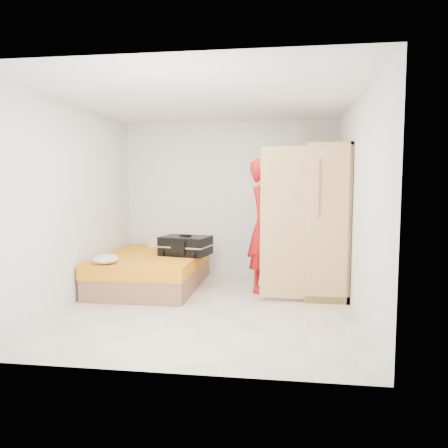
# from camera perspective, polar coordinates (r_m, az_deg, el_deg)

# --- Properties ---
(room) EXTENTS (4.00, 4.02, 2.60)m
(room) POSITION_cam_1_polar(r_m,az_deg,el_deg) (5.50, -1.90, 2.47)
(room) COLOR beige
(room) RESTS_ON ground
(bed) EXTENTS (1.42, 2.02, 0.50)m
(bed) POSITION_cam_1_polar(r_m,az_deg,el_deg) (6.75, -9.40, -6.01)
(bed) COLOR #916141
(bed) RESTS_ON ground
(wardrobe) EXTENTS (1.17, 1.20, 2.10)m
(wardrobe) POSITION_cam_1_polar(r_m,az_deg,el_deg) (6.31, 12.57, -0.01)
(wardrobe) COLOR tan
(wardrobe) RESTS_ON ground
(person) EXTENTS (0.66, 0.81, 1.93)m
(person) POSITION_cam_1_polar(r_m,az_deg,el_deg) (6.35, 5.40, -0.19)
(person) COLOR red
(person) RESTS_ON ground
(suitcase) EXTENTS (0.81, 0.66, 0.31)m
(suitcase) POSITION_cam_1_polar(r_m,az_deg,el_deg) (6.58, -5.04, -2.84)
(suitcase) COLOR black
(suitcase) RESTS_ON bed
(round_cushion) EXTENTS (0.34, 0.34, 0.13)m
(round_cushion) POSITION_cam_1_polar(r_m,az_deg,el_deg) (6.06, -15.19, -4.43)
(round_cushion) COLOR silver
(round_cushion) RESTS_ON bed
(pillow) EXTENTS (0.59, 0.35, 0.10)m
(pillow) POSITION_cam_1_polar(r_m,az_deg,el_deg) (7.51, -7.59, -2.50)
(pillow) COLOR silver
(pillow) RESTS_ON bed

